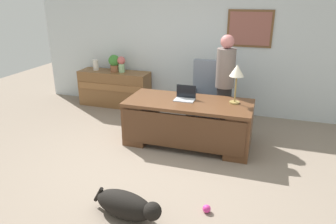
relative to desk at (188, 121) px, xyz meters
name	(u,v)px	position (x,y,z in m)	size (l,w,h in m)	color
ground_plane	(152,166)	(-0.31, -0.86, -0.41)	(12.00, 12.00, 0.00)	gray
back_wall	(196,45)	(-0.30, 1.74, 0.95)	(7.00, 0.16, 2.70)	silver
desk	(188,121)	(0.00, 0.00, 0.00)	(2.00, 0.89, 0.74)	brown
credenza	(115,89)	(-2.01, 1.39, -0.02)	(1.54, 0.50, 0.77)	brown
armchair	(207,98)	(0.13, 0.91, 0.12)	(0.60, 0.59, 1.20)	slate
person_standing	(225,83)	(0.46, 0.73, 0.48)	(0.32, 0.32, 1.71)	#262323
dog_lying	(127,205)	(-0.18, -1.97, -0.25)	(0.88, 0.41, 0.30)	black
laptop	(185,96)	(-0.08, 0.10, 0.39)	(0.32, 0.22, 0.22)	#B2B5BA
desk_lamp	(237,73)	(0.70, 0.17, 0.81)	(0.22, 0.22, 0.61)	#9E8447
vase_with_flowers	(121,63)	(-1.82, 1.39, 0.55)	(0.17, 0.17, 0.33)	#95C68E
vase_empty	(96,65)	(-2.44, 1.39, 0.47)	(0.12, 0.12, 0.23)	silver
potted_plant	(114,62)	(-1.99, 1.39, 0.56)	(0.24, 0.24, 0.36)	brown
dog_toy_ball	(207,209)	(0.65, -1.62, -0.36)	(0.09, 0.09, 0.09)	#D8338C
dog_toy_bone	(121,195)	(-0.40, -1.66, -0.38)	(0.14, 0.05, 0.05)	orange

